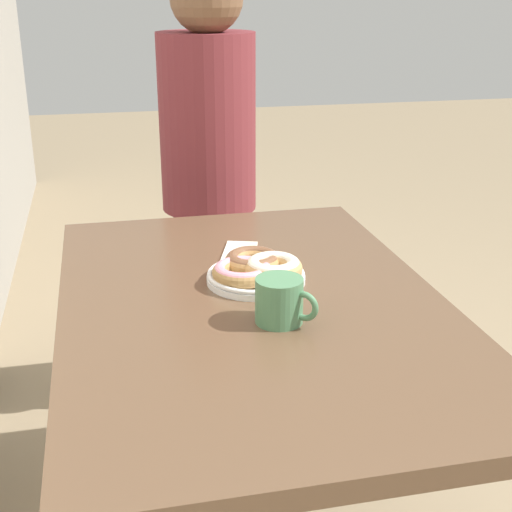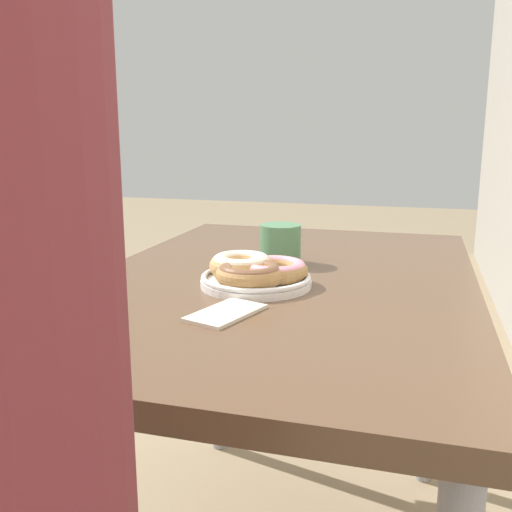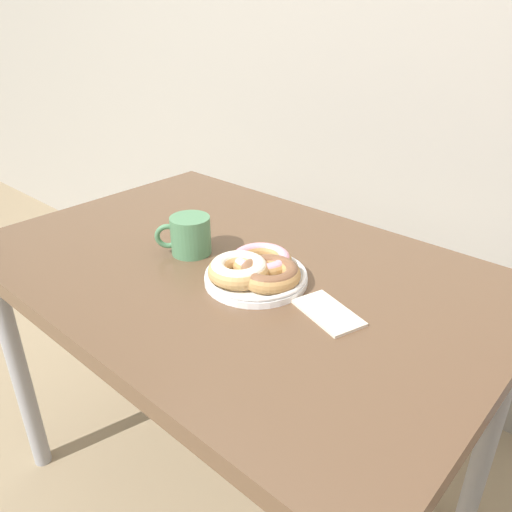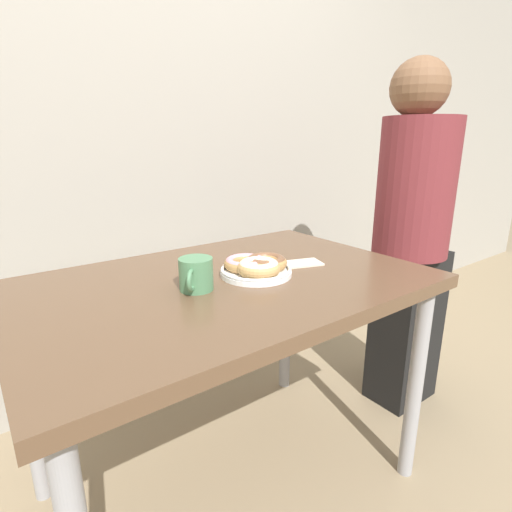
% 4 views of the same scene
% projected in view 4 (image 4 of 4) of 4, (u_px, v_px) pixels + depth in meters
% --- Properties ---
extents(wall_back, '(8.00, 0.05, 2.60)m').
position_uv_depth(wall_back, '(120.00, 100.00, 1.62)').
color(wall_back, '#9E998E').
rests_on(wall_back, ground_plane).
extents(dining_table, '(1.18, 0.78, 0.75)m').
position_uv_depth(dining_table, '(227.00, 304.00, 1.20)').
color(dining_table, brown).
rests_on(dining_table, ground_plane).
extents(donut_plate, '(0.23, 0.23, 0.06)m').
position_uv_depth(donut_plate, '(257.00, 266.00, 1.20)').
color(donut_plate, white).
rests_on(donut_plate, dining_table).
extents(coffee_mug, '(0.11, 0.11, 0.09)m').
position_uv_depth(coffee_mug, '(196.00, 274.00, 1.07)').
color(coffee_mug, '#4C7F56').
rests_on(coffee_mug, dining_table).
extents(person_figure, '(0.33, 0.30, 1.43)m').
position_uv_depth(person_figure, '(412.00, 240.00, 1.64)').
color(person_figure, black).
rests_on(person_figure, ground_plane).
extents(napkin, '(0.15, 0.11, 0.01)m').
position_uv_depth(napkin, '(300.00, 263.00, 1.31)').
color(napkin, beige).
rests_on(napkin, dining_table).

